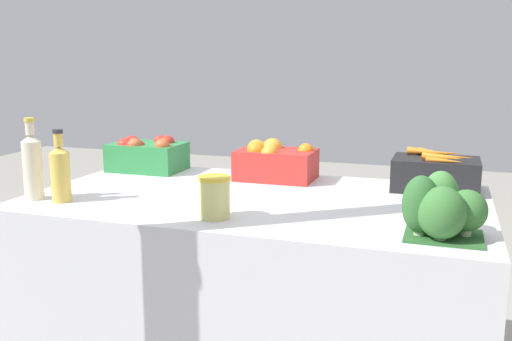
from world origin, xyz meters
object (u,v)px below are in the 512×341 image
Objects in this scene: broccoli_pile at (443,209)px; pickle_jar at (215,197)px; orange_crate at (273,161)px; juice_bottle_cloudy at (33,165)px; carrot_crate at (436,173)px; juice_bottle_golden at (60,172)px; apple_crate at (146,154)px.

broccoli_pile is 1.71× the size of pickle_jar.
orange_crate is 1.38× the size of broccoli_pile.
juice_bottle_cloudy is 0.74m from pickle_jar.
carrot_crate is 1.24× the size of juice_bottle_golden.
juice_bottle_cloudy reaches higher than carrot_crate.
broccoli_pile reaches higher than orange_crate.
apple_crate is at bearing -179.05° from orange_crate.
orange_crate is at bearing 0.95° from apple_crate.
apple_crate reaches higher than pickle_jar.
pickle_jar is at bearing -46.42° from apple_crate.
juice_bottle_cloudy is at bearing -155.81° from carrot_crate.
juice_bottle_golden is (0.00, -0.62, 0.03)m from apple_crate.
juice_bottle_golden is at bearing -89.61° from apple_crate.
orange_crate is 0.66m from pickle_jar.
orange_crate is 1.09× the size of juice_bottle_cloudy.
juice_bottle_golden is (-0.61, -0.63, 0.03)m from orange_crate.
pickle_jar is at bearing -135.64° from carrot_crate.
carrot_crate reaches higher than pickle_jar.
carrot_crate is 0.94m from pickle_jar.
juice_bottle_golden is 0.61m from pickle_jar.
juice_bottle_golden reaches higher than orange_crate.
apple_crate is at bearing 133.58° from pickle_jar.
apple_crate is 2.36× the size of pickle_jar.
carrot_crate is at bearing 26.17° from juice_bottle_golden.
pickle_jar is (0.62, -0.65, -0.01)m from apple_crate.
carrot_crate is 2.36× the size of pickle_jar.
broccoli_pile reaches higher than pickle_jar.
orange_crate is 0.96m from broccoli_pile.
juice_bottle_cloudy is (-0.12, -0.62, 0.05)m from apple_crate.
broccoli_pile is 0.90× the size of juice_bottle_golden.
orange_crate is (0.62, 0.01, 0.00)m from apple_crate.
juice_bottle_golden is at bearing -153.83° from carrot_crate.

